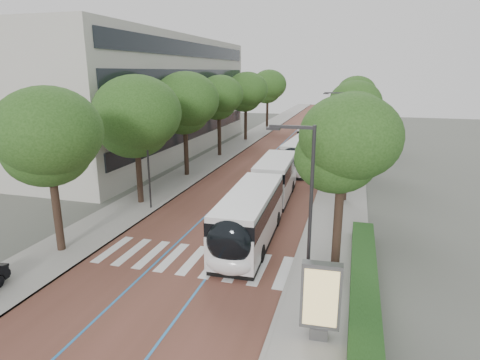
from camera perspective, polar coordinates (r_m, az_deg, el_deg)
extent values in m
plane|color=#51544C|center=(21.73, -8.22, -12.30)|extent=(160.00, 160.00, 0.00)
cube|color=brown|center=(58.91, 7.88, 5.31)|extent=(11.00, 140.00, 0.02)
cube|color=#97948F|center=(60.40, 0.79, 5.74)|extent=(4.00, 140.00, 0.12)
cube|color=#97948F|center=(58.33, 15.21, 4.87)|extent=(4.00, 140.00, 0.12)
cube|color=gray|center=(59.94, 2.55, 5.65)|extent=(0.20, 140.00, 0.14)
cube|color=gray|center=(58.38, 13.34, 5.00)|extent=(0.20, 140.00, 0.14)
cube|color=silver|center=(24.68, -17.61, -9.34)|extent=(0.55, 3.60, 0.01)
cube|color=silver|center=(24.05, -15.09, -9.80)|extent=(0.55, 3.60, 0.01)
cube|color=silver|center=(23.46, -12.43, -10.28)|extent=(0.55, 3.60, 0.01)
cube|color=silver|center=(22.93, -9.62, -10.75)|extent=(0.55, 3.60, 0.01)
cube|color=silver|center=(22.46, -6.69, -11.21)|extent=(0.55, 3.60, 0.01)
cube|color=silver|center=(22.04, -3.62, -11.67)|extent=(0.55, 3.60, 0.01)
cube|color=silver|center=(21.69, -0.44, -12.10)|extent=(0.55, 3.60, 0.01)
cube|color=silver|center=(21.41, 2.85, -12.51)|extent=(0.55, 3.60, 0.01)
cube|color=silver|center=(21.20, 6.22, -12.89)|extent=(0.55, 3.60, 0.01)
cube|color=#236EB2|center=(59.15, 6.34, 5.41)|extent=(0.12, 126.00, 0.01)
cube|color=#236EB2|center=(58.70, 9.43, 5.23)|extent=(0.12, 126.00, 0.01)
cube|color=#A5A299|center=(53.33, -15.56, 11.45)|extent=(18.00, 40.00, 14.00)
cube|color=black|center=(49.64, -6.21, 7.03)|extent=(0.12, 38.00, 1.60)
cube|color=black|center=(49.30, -6.31, 10.71)|extent=(0.12, 38.00, 1.60)
cube|color=black|center=(49.16, -6.42, 14.43)|extent=(0.12, 38.00, 1.60)
cube|color=black|center=(49.21, -6.53, 17.92)|extent=(0.12, 38.00, 1.60)
cube|color=#1B3D15|center=(19.89, 17.20, -13.92)|extent=(1.20, 14.00, 0.80)
cylinder|color=#2C2B2E|center=(15.68, 9.88, -6.96)|extent=(0.14, 0.14, 8.00)
cube|color=#2C2B2E|center=(14.77, 7.46, 7.47)|extent=(1.70, 0.12, 0.12)
cube|color=#2C2B2E|center=(14.90, 4.77, 7.31)|extent=(0.50, 0.20, 0.10)
cylinder|color=#2C2B2E|center=(39.93, 13.98, 6.32)|extent=(0.14, 0.14, 8.00)
cube|color=#2C2B2E|center=(39.59, 13.17, 11.98)|extent=(1.70, 0.12, 0.12)
cube|color=#2C2B2E|center=(39.64, 12.13, 11.92)|extent=(0.50, 0.20, 0.10)
cylinder|color=#2C2B2E|center=(29.79, -12.98, 3.47)|extent=(0.14, 0.14, 8.00)
cylinder|color=black|center=(24.73, -24.55, -4.43)|extent=(0.44, 0.44, 4.51)
ellipsoid|color=#1E4315|center=(23.77, -25.63, 4.93)|extent=(5.54, 5.54, 4.71)
cylinder|color=black|center=(31.72, -14.14, 0.70)|extent=(0.44, 0.44, 4.58)
ellipsoid|color=#1E4315|center=(30.98, -14.64, 8.17)|extent=(6.47, 6.47, 5.50)
cylinder|color=black|center=(39.52, -7.67, 4.03)|extent=(0.44, 0.44, 4.83)
ellipsoid|color=#1E4315|center=(38.92, -7.90, 10.38)|extent=(6.15, 6.15, 5.23)
cylinder|color=black|center=(48.70, -2.95, 6.23)|extent=(0.44, 0.44, 4.80)
ellipsoid|color=#1E4315|center=(48.22, -3.02, 11.35)|extent=(5.29, 5.29, 4.50)
cylinder|color=black|center=(60.06, 0.80, 7.97)|extent=(0.44, 0.44, 4.85)
ellipsoid|color=#1E4315|center=(59.67, 0.82, 12.18)|extent=(5.94, 5.94, 5.05)
cylinder|color=black|center=(74.53, 3.88, 9.41)|extent=(0.44, 0.44, 5.02)
ellipsoid|color=#1E4315|center=(74.22, 3.95, 12.91)|extent=(6.24, 6.24, 5.30)
cylinder|color=black|center=(20.95, 13.68, -6.82)|extent=(0.44, 0.44, 4.55)
ellipsoid|color=#1E4315|center=(19.81, 14.42, 4.36)|extent=(4.82, 4.82, 4.10)
cylinder|color=black|center=(32.48, 14.70, 0.45)|extent=(0.44, 0.44, 3.98)
ellipsoid|color=#1E4315|center=(31.78, 15.13, 6.77)|extent=(5.63, 5.63, 4.78)
cylinder|color=black|center=(46.15, 15.28, 4.91)|extent=(0.44, 0.44, 4.33)
ellipsoid|color=#1E4315|center=(45.65, 15.62, 9.78)|extent=(5.63, 5.63, 4.79)
cylinder|color=black|center=(61.96, 15.62, 7.50)|extent=(0.44, 0.44, 4.56)
ellipsoid|color=#1E4315|center=(61.58, 15.90, 11.33)|extent=(5.59, 5.59, 4.75)
cylinder|color=black|center=(28.52, 3.70, -1.55)|extent=(2.33, 0.98, 2.30)
cube|color=silver|center=(23.93, 1.41, -6.16)|extent=(2.81, 9.44, 1.82)
cube|color=black|center=(23.54, 1.43, -3.57)|extent=(2.84, 9.25, 0.97)
cube|color=silver|center=(23.34, 1.44, -2.08)|extent=(2.75, 9.25, 0.31)
cube|color=black|center=(24.34, 1.39, -8.54)|extent=(2.75, 9.06, 0.35)
cube|color=silver|center=(32.75, 5.07, -0.29)|extent=(2.76, 7.82, 1.82)
cube|color=black|center=(32.47, 5.12, 1.65)|extent=(2.79, 7.67, 0.97)
cube|color=silver|center=(32.33, 5.15, 2.75)|extent=(2.70, 7.66, 0.31)
cube|color=black|center=(33.06, 5.03, -2.11)|extent=(2.70, 7.51, 0.35)
ellipsoid|color=black|center=(19.59, -1.55, -8.82)|extent=(2.39, 1.18, 2.28)
ellipsoid|color=silver|center=(20.03, -1.56, -11.86)|extent=(2.38, 1.08, 1.14)
cylinder|color=black|center=(22.47, -2.77, -9.76)|extent=(0.33, 1.01, 1.00)
cylinder|color=black|center=(21.97, 2.98, -10.37)|extent=(0.33, 1.01, 1.00)
cylinder|color=black|center=(34.73, 3.65, -0.67)|extent=(0.33, 1.01, 1.00)
cylinder|color=black|center=(34.41, 7.35, -0.92)|extent=(0.33, 1.01, 1.00)
cylinder|color=black|center=(27.24, 0.51, -5.16)|extent=(0.33, 1.01, 1.00)
cylinder|color=black|center=(26.83, 5.23, -5.55)|extent=(0.33, 1.01, 1.00)
cube|color=silver|center=(43.59, 9.07, 3.47)|extent=(3.25, 12.13, 1.82)
cube|color=black|center=(43.38, 9.13, 4.95)|extent=(3.28, 11.90, 0.97)
cube|color=silver|center=(43.27, 9.16, 5.78)|extent=(3.19, 11.89, 0.31)
cube|color=black|center=(43.83, 9.01, 2.08)|extent=(3.17, 11.65, 0.35)
ellipsoid|color=black|center=(37.83, 7.43, 2.90)|extent=(2.41, 1.25, 2.28)
ellipsoid|color=silver|center=(38.04, 7.35, 1.21)|extent=(2.41, 1.15, 1.14)
cylinder|color=black|center=(40.54, 6.49, 1.58)|extent=(0.36, 1.02, 1.00)
cylinder|color=black|center=(40.11, 9.63, 1.31)|extent=(0.36, 1.02, 1.00)
cylinder|color=black|center=(47.61, 8.56, 3.54)|extent=(0.36, 1.02, 1.00)
cylinder|color=black|center=(47.24, 11.25, 3.33)|extent=(0.36, 1.02, 1.00)
cube|color=silver|center=(55.81, 10.04, 5.98)|extent=(2.85, 12.07, 1.82)
cube|color=black|center=(55.65, 10.10, 7.14)|extent=(2.88, 11.83, 0.97)
cube|color=silver|center=(55.56, 10.13, 7.79)|extent=(2.79, 11.83, 0.31)
cube|color=black|center=(55.99, 9.99, 4.88)|extent=(2.78, 11.59, 0.35)
ellipsoid|color=black|center=(49.94, 9.53, 5.80)|extent=(2.38, 1.17, 2.28)
ellipsoid|color=silver|center=(50.08, 9.47, 4.50)|extent=(2.38, 1.07, 1.14)
cylinder|color=black|center=(52.50, 8.45, 4.63)|extent=(0.33, 1.01, 1.00)
cylinder|color=black|center=(52.33, 10.92, 4.48)|extent=(0.33, 1.01, 1.00)
cylinder|color=black|center=(59.76, 9.23, 5.87)|extent=(0.33, 1.01, 1.00)
cylinder|color=black|center=(59.61, 11.40, 5.75)|extent=(0.33, 1.01, 1.00)
cube|color=silver|center=(68.89, 11.33, 7.63)|extent=(2.54, 12.01, 1.82)
cube|color=black|center=(68.75, 11.38, 8.57)|extent=(2.58, 11.77, 0.97)
cube|color=silver|center=(68.69, 11.41, 9.10)|extent=(2.49, 11.77, 0.31)
cube|color=black|center=(69.03, 11.28, 6.74)|extent=(2.49, 11.53, 0.35)
ellipsoid|color=black|center=(63.02, 10.87, 7.65)|extent=(2.35, 1.11, 2.28)
ellipsoid|color=silver|center=(63.12, 10.81, 6.62)|extent=(2.35, 1.01, 1.14)
cylinder|color=black|center=(65.55, 10.01, 6.65)|extent=(0.30, 1.00, 1.00)
cylinder|color=black|center=(65.35, 11.99, 6.53)|extent=(0.30, 1.00, 1.00)
cylinder|color=black|center=(72.84, 10.69, 7.46)|extent=(0.30, 1.00, 1.00)
cylinder|color=black|center=(72.66, 12.47, 7.34)|extent=(0.30, 1.00, 1.00)
cube|color=#59595B|center=(16.68, 11.13, -20.36)|extent=(0.72, 0.61, 0.46)
cube|color=#59595B|center=(15.84, 11.42, -15.79)|extent=(1.51, 0.49, 2.64)
cube|color=tan|center=(15.65, 11.40, -16.20)|extent=(1.26, 0.10, 2.29)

